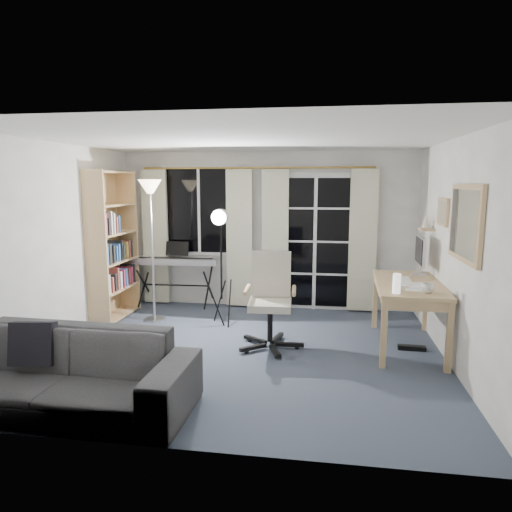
{
  "coord_description": "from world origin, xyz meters",
  "views": [
    {
      "loc": [
        0.89,
        -4.95,
        1.94
      ],
      "look_at": [
        0.09,
        0.35,
        1.07
      ],
      "focal_mm": 32.0,
      "sensor_mm": 36.0,
      "label": 1
    }
  ],
  "objects_px": {
    "desk": "(409,291)",
    "mug": "(428,287)",
    "office_chair": "(271,291)",
    "sofa": "(59,359)",
    "studio_light": "(220,231)",
    "bookshelf": "(109,249)",
    "torchiere_lamp": "(151,208)",
    "keyboard_piano": "(176,262)",
    "monitor": "(420,252)"
  },
  "relations": [
    {
      "from": "desk",
      "to": "mug",
      "type": "relative_size",
      "value": 11.61
    },
    {
      "from": "office_chair",
      "to": "sofa",
      "type": "height_order",
      "value": "office_chair"
    },
    {
      "from": "studio_light",
      "to": "mug",
      "type": "distance_m",
      "value": 2.68
    },
    {
      "from": "bookshelf",
      "to": "mug",
      "type": "distance_m",
      "value": 4.26
    },
    {
      "from": "torchiere_lamp",
      "to": "office_chair",
      "type": "distance_m",
      "value": 2.09
    },
    {
      "from": "bookshelf",
      "to": "desk",
      "type": "height_order",
      "value": "bookshelf"
    },
    {
      "from": "office_chair",
      "to": "mug",
      "type": "relative_size",
      "value": 8.73
    },
    {
      "from": "bookshelf",
      "to": "keyboard_piano",
      "type": "relative_size",
      "value": 1.58
    },
    {
      "from": "keyboard_piano",
      "to": "monitor",
      "type": "relative_size",
      "value": 2.36
    },
    {
      "from": "bookshelf",
      "to": "mug",
      "type": "bearing_deg",
      "value": -13.89
    },
    {
      "from": "keyboard_piano",
      "to": "office_chair",
      "type": "height_order",
      "value": "office_chair"
    },
    {
      "from": "bookshelf",
      "to": "studio_light",
      "type": "bearing_deg",
      "value": -4.26
    },
    {
      "from": "office_chair",
      "to": "sofa",
      "type": "bearing_deg",
      "value": -134.26
    },
    {
      "from": "keyboard_piano",
      "to": "monitor",
      "type": "xyz_separation_m",
      "value": [
        3.45,
        -0.8,
        0.35
      ]
    },
    {
      "from": "studio_light",
      "to": "desk",
      "type": "bearing_deg",
      "value": -11.26
    },
    {
      "from": "studio_light",
      "to": "mug",
      "type": "relative_size",
      "value": 12.64
    },
    {
      "from": "studio_light",
      "to": "office_chair",
      "type": "bearing_deg",
      "value": -39.25
    },
    {
      "from": "office_chair",
      "to": "sofa",
      "type": "distance_m",
      "value": 2.45
    },
    {
      "from": "mug",
      "to": "desk",
      "type": "bearing_deg",
      "value": 101.31
    },
    {
      "from": "monitor",
      "to": "mug",
      "type": "distance_m",
      "value": 0.98
    },
    {
      "from": "office_chair",
      "to": "monitor",
      "type": "relative_size",
      "value": 1.99
    },
    {
      "from": "keyboard_piano",
      "to": "desk",
      "type": "relative_size",
      "value": 0.9
    },
    {
      "from": "keyboard_piano",
      "to": "sofa",
      "type": "bearing_deg",
      "value": -91.44
    },
    {
      "from": "bookshelf",
      "to": "mug",
      "type": "relative_size",
      "value": 16.38
    },
    {
      "from": "desk",
      "to": "monitor",
      "type": "relative_size",
      "value": 2.64
    },
    {
      "from": "torchiere_lamp",
      "to": "studio_light",
      "type": "distance_m",
      "value": 1.03
    },
    {
      "from": "keyboard_piano",
      "to": "mug",
      "type": "bearing_deg",
      "value": -29.84
    },
    {
      "from": "monitor",
      "to": "desk",
      "type": "bearing_deg",
      "value": -111.22
    },
    {
      "from": "torchiere_lamp",
      "to": "studio_light",
      "type": "height_order",
      "value": "torchiere_lamp"
    },
    {
      "from": "office_chair",
      "to": "monitor",
      "type": "bearing_deg",
      "value": 15.17
    },
    {
      "from": "bookshelf",
      "to": "sofa",
      "type": "xyz_separation_m",
      "value": [
        0.8,
        -2.61,
        -0.55
      ]
    },
    {
      "from": "studio_light",
      "to": "sofa",
      "type": "bearing_deg",
      "value": -109.37
    },
    {
      "from": "monitor",
      "to": "sofa",
      "type": "distance_m",
      "value": 4.24
    },
    {
      "from": "keyboard_piano",
      "to": "torchiere_lamp",
      "type": "bearing_deg",
      "value": -99.81
    },
    {
      "from": "bookshelf",
      "to": "sofa",
      "type": "distance_m",
      "value": 2.79
    },
    {
      "from": "bookshelf",
      "to": "torchiere_lamp",
      "type": "bearing_deg",
      "value": -4.51
    },
    {
      "from": "bookshelf",
      "to": "keyboard_piano",
      "type": "height_order",
      "value": "bookshelf"
    },
    {
      "from": "studio_light",
      "to": "monitor",
      "type": "height_order",
      "value": "studio_light"
    },
    {
      "from": "desk",
      "to": "monitor",
      "type": "height_order",
      "value": "monitor"
    },
    {
      "from": "torchiere_lamp",
      "to": "mug",
      "type": "bearing_deg",
      "value": -17.01
    },
    {
      "from": "keyboard_piano",
      "to": "mug",
      "type": "distance_m",
      "value": 3.78
    },
    {
      "from": "bookshelf",
      "to": "torchiere_lamp",
      "type": "distance_m",
      "value": 0.89
    },
    {
      "from": "sofa",
      "to": "monitor",
      "type": "bearing_deg",
      "value": 37.42
    },
    {
      "from": "desk",
      "to": "mug",
      "type": "height_order",
      "value": "mug"
    },
    {
      "from": "sofa",
      "to": "bookshelf",
      "type": "bearing_deg",
      "value": 108.8
    },
    {
      "from": "studio_light",
      "to": "sofa",
      "type": "xyz_separation_m",
      "value": [
        -0.85,
        -2.45,
        -0.86
      ]
    },
    {
      "from": "studio_light",
      "to": "office_chair",
      "type": "relative_size",
      "value": 1.45
    },
    {
      "from": "keyboard_piano",
      "to": "office_chair",
      "type": "relative_size",
      "value": 1.19
    },
    {
      "from": "keyboard_piano",
      "to": "studio_light",
      "type": "relative_size",
      "value": 0.82
    },
    {
      "from": "office_chair",
      "to": "studio_light",
      "type": "bearing_deg",
      "value": 137.74
    }
  ]
}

